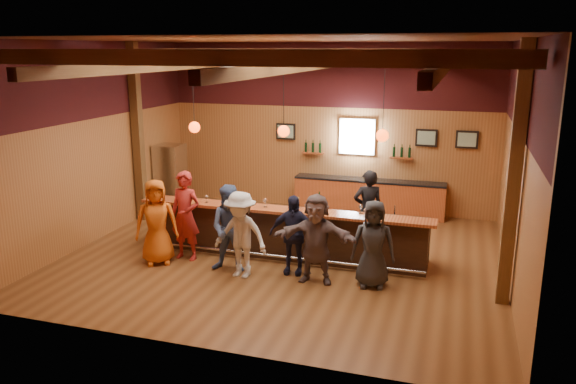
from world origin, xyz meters
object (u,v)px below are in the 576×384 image
bartender (368,210)px  ice_bucket (294,203)px  bar_counter (287,231)px  customer_white (241,235)px  bottle_a (319,204)px  back_bar_cabinet (369,197)px  stainless_fridge (171,177)px  customer_denim (231,229)px  customer_navy (293,235)px  customer_brown (316,239)px  customer_dark (373,244)px  customer_orange (157,222)px  customer_redvest (185,216)px

bartender → ice_bucket: size_ratio=7.96×
bar_counter → ice_bucket: size_ratio=27.97×
customer_white → bottle_a: 1.79m
back_bar_cabinet → stainless_fridge: 5.43m
customer_denim → back_bar_cabinet: bearing=59.2°
bar_counter → back_bar_cabinet: 3.76m
back_bar_cabinet → customer_navy: (-0.75, -4.54, 0.32)m
back_bar_cabinet → customer_white: 5.30m
customer_denim → customer_navy: (1.20, 0.24, -0.08)m
customer_brown → ice_bucket: (-0.74, 1.04, 0.36)m
bartender → customer_brown: bearing=51.3°
customer_denim → customer_dark: (2.80, 0.08, -0.05)m
bar_counter → customer_brown: customer_brown is taller
bar_counter → bottle_a: bottle_a is taller
customer_denim → customer_white: customer_denim is taller
customer_white → stainless_fridge: bearing=139.6°
bar_counter → customer_denim: bearing=-122.2°
customer_brown → bartender: 2.19m
customer_navy → customer_dark: (1.60, -0.17, 0.03)m
stainless_fridge → bartender: size_ratio=1.00×
bar_counter → customer_dark: (2.03, -1.14, 0.31)m
customer_orange → customer_denim: bearing=-27.4°
bar_counter → customer_orange: bearing=-151.7°
back_bar_cabinet → customer_orange: size_ratio=2.26×
customer_white → customer_denim: bearing=147.7°
customer_denim → ice_bucket: 1.46m
stainless_fridge → customer_brown: (5.09, -3.70, -0.04)m
bartender → back_bar_cabinet: bearing=-103.2°
bar_counter → customer_redvest: 2.17m
stainless_fridge → customer_dark: stainless_fridge is taller
bottle_a → customer_white: bearing=-135.0°
customer_brown → customer_dark: 1.07m
customer_redvest → customer_brown: size_ratio=1.10×
stainless_fridge → customer_redvest: 3.98m
customer_brown → stainless_fridge: bearing=140.9°
back_bar_cabinet → customer_brown: size_ratio=2.32×
customer_redvest → ice_bucket: 2.29m
customer_navy → customer_dark: size_ratio=0.96×
stainless_fridge → customer_navy: bearing=-37.0°
customer_denim → customer_brown: size_ratio=1.02×
stainless_fridge → customer_denim: (3.35, -3.66, -0.02)m
customer_brown → bottle_a: bearing=98.3°
stainless_fridge → customer_redvest: bearing=-56.8°
back_bar_cabinet → customer_orange: 6.04m
bar_counter → customer_denim: (-0.76, -1.21, 0.36)m
customer_white → customer_brown: size_ratio=0.99×
customer_redvest → bartender: size_ratio=1.05×
back_bar_cabinet → customer_white: size_ratio=2.34×
back_bar_cabinet → customer_redvest: 5.46m
customer_navy → stainless_fridge: bearing=138.4°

